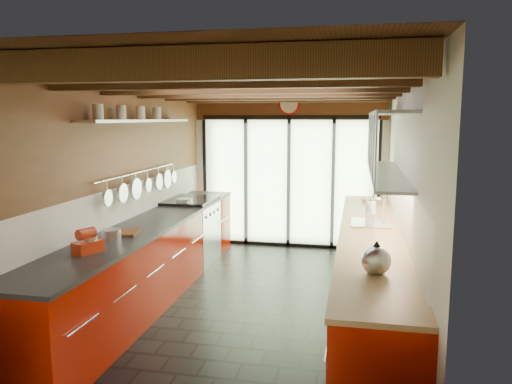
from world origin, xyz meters
TOP-DOWN VIEW (x-y plane):
  - ground at (0.00, 0.00)m, footprint 5.50×5.50m
  - room_shell at (0.00, 0.00)m, footprint 5.50×5.50m
  - ceiling_beams at (-0.00, 0.38)m, footprint 3.14×5.06m
  - glass_door at (0.00, 2.69)m, footprint 2.95×0.10m
  - left_counter at (-1.28, 0.00)m, footprint 0.68×5.00m
  - range_stove at (-1.28, 1.45)m, footprint 0.66×0.90m
  - right_counter at (1.27, 0.00)m, footprint 0.68×5.00m
  - sink_assembly at (1.29, 0.40)m, footprint 0.45×0.52m
  - upper_cabinets_right at (1.43, 0.30)m, footprint 0.34×3.00m
  - left_wall_fixtures at (-1.47, 0.29)m, footprint 0.28×2.60m
  - stand_mixer at (-1.27, -1.41)m, footprint 0.24×0.29m
  - pot_large at (-1.27, -0.97)m, footprint 0.20×0.20m
  - pot_small at (-1.27, 1.17)m, footprint 0.26×0.26m
  - cutting_board at (-1.27, -0.64)m, footprint 0.30×0.37m
  - kettle at (1.27, -1.52)m, footprint 0.29×0.32m
  - paper_towel at (1.27, 0.39)m, footprint 0.13×0.13m
  - soap_bottle at (1.27, 0.29)m, footprint 0.10×0.10m
  - bowl at (1.27, 1.93)m, footprint 0.23×0.23m

SIDE VIEW (x-z plane):
  - ground at x=0.00m, z-range 0.00..0.00m
  - right_counter at x=1.27m, z-range 0.00..0.92m
  - left_counter at x=-1.28m, z-range 0.00..0.92m
  - range_stove at x=-1.28m, z-range -0.01..0.96m
  - cutting_board at x=-1.27m, z-range 0.92..0.95m
  - bowl at x=1.27m, z-range 0.92..0.97m
  - sink_assembly at x=1.29m, z-range 0.75..1.17m
  - pot_small at x=-1.27m, z-range 0.92..1.01m
  - pot_large at x=-1.27m, z-range 0.92..1.04m
  - stand_mixer at x=-1.27m, z-range 0.89..1.13m
  - soap_bottle at x=1.27m, z-range 0.92..1.13m
  - kettle at x=1.27m, z-range 0.90..1.18m
  - paper_towel at x=1.27m, z-range 0.90..1.20m
  - room_shell at x=0.00m, z-range -1.10..4.40m
  - glass_door at x=0.00m, z-range 0.21..3.11m
  - left_wall_fixtures at x=-1.47m, z-range 1.31..2.26m
  - upper_cabinets_right at x=1.43m, z-range 0.35..3.35m
  - ceiling_beams at x=0.00m, z-range 0.01..4.91m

